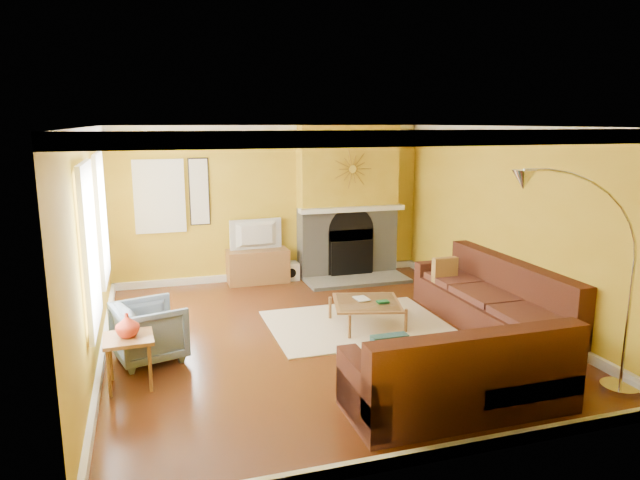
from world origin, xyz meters
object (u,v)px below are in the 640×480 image
object	(u,v)px
media_console	(258,266)
side_table	(130,361)
sectional_sofa	(433,314)
armchair	(149,331)
coffee_table	(367,314)
arc_lamp	(580,289)

from	to	relation	value
media_console	side_table	distance (m)	4.12
sectional_sofa	armchair	distance (m)	3.41
coffee_table	side_table	bearing A→B (deg)	-162.66
coffee_table	arc_lamp	distance (m)	3.01
media_console	arc_lamp	bearing A→B (deg)	-67.15
sectional_sofa	armchair	xyz separation A→B (m)	(-3.34, 0.69, -0.10)
side_table	arc_lamp	world-z (taller)	arc_lamp
sectional_sofa	coffee_table	xyz separation A→B (m)	(-0.48, 0.98, -0.27)
armchair	media_console	bearing A→B (deg)	-48.00
sectional_sofa	armchair	size ratio (longest dim) A/B	4.96
sectional_sofa	armchair	bearing A→B (deg)	168.39
armchair	arc_lamp	distance (m)	4.72
sectional_sofa	arc_lamp	bearing A→B (deg)	-66.33
media_console	side_table	bearing A→B (deg)	-120.15
armchair	arc_lamp	bearing A→B (deg)	-134.91
armchair	side_table	world-z (taller)	armchair
coffee_table	arc_lamp	size ratio (longest dim) A/B	0.38
sectional_sofa	arc_lamp	distance (m)	1.90
side_table	arc_lamp	bearing A→B (deg)	-20.95
media_console	armchair	distance (m)	3.44
sectional_sofa	side_table	size ratio (longest dim) A/B	6.83
armchair	arc_lamp	xyz separation A→B (m)	(4.04, -2.30, 0.82)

